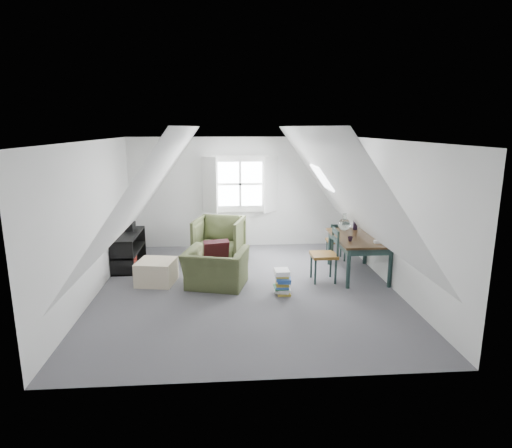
{
  "coord_description": "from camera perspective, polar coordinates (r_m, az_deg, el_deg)",
  "views": [
    {
      "loc": [
        -0.36,
        -6.93,
        2.71
      ],
      "look_at": [
        0.2,
        0.6,
        1.0
      ],
      "focal_mm": 30.0,
      "sensor_mm": 36.0,
      "label": 1
    }
  ],
  "objects": [
    {
      "name": "wall_front",
      "position": [
        4.44,
        0.59,
        -6.42
      ],
      "size": [
        5.0,
        0.0,
        5.0
      ],
      "primitive_type": "plane",
      "rotation": [
        -1.57,
        0.0,
        0.0
      ],
      "color": "silver",
      "rests_on": "ground"
    },
    {
      "name": "floor",
      "position": [
        7.45,
        -1.24,
        -8.55
      ],
      "size": [
        5.5,
        5.5,
        0.0
      ],
      "primitive_type": "plane",
      "color": "#4F4E53",
      "rests_on": "ground"
    },
    {
      "name": "ceiling",
      "position": [
        6.94,
        -1.34,
        11.06
      ],
      "size": [
        5.5,
        5.5,
        0.0
      ],
      "primitive_type": "plane",
      "rotation": [
        3.14,
        0.0,
        0.0
      ],
      "color": "white",
      "rests_on": "wall_back"
    },
    {
      "name": "dormer_window",
      "position": [
        9.69,
        -2.12,
        5.32
      ],
      "size": [
        1.71,
        0.35,
        1.3
      ],
      "color": "white",
      "rests_on": "wall_back"
    },
    {
      "name": "cup",
      "position": [
        7.75,
        12.43,
        -2.25
      ],
      "size": [
        0.11,
        0.11,
        0.08
      ],
      "primitive_type": "imported",
      "rotation": [
        0.0,
        0.0,
        -0.21
      ],
      "color": "black",
      "rests_on": "dining_table"
    },
    {
      "name": "wall_back",
      "position": [
        9.79,
        -2.13,
        4.22
      ],
      "size": [
        5.0,
        0.0,
        5.0
      ],
      "primitive_type": "plane",
      "rotation": [
        1.57,
        0.0,
        0.0
      ],
      "color": "silver",
      "rests_on": "ground"
    },
    {
      "name": "dining_table",
      "position": [
        8.12,
        13.49,
        -2.32
      ],
      "size": [
        0.89,
        1.48,
        0.74
      ],
      "rotation": [
        0.0,
        0.0,
        -0.08
      ],
      "color": "black",
      "rests_on": "floor"
    },
    {
      "name": "paper_box",
      "position": [
        7.74,
        15.95,
        -2.28
      ],
      "size": [
        0.14,
        0.1,
        0.04
      ],
      "primitive_type": "cube",
      "rotation": [
        0.0,
        0.0,
        -0.07
      ],
      "color": "white",
      "rests_on": "dining_table"
    },
    {
      "name": "armchair_far",
      "position": [
        9.07,
        -4.88,
        -4.64
      ],
      "size": [
        1.16,
        1.18,
        0.89
      ],
      "primitive_type": "imported",
      "rotation": [
        0.0,
        0.0,
        -0.25
      ],
      "color": "#404728",
      "rests_on": "floor"
    },
    {
      "name": "magazine_stack",
      "position": [
        7.16,
        3.55,
        -7.7
      ],
      "size": [
        0.31,
        0.36,
        0.41
      ],
      "rotation": [
        0.0,
        0.0,
        -0.13
      ],
      "color": "#B29933",
      "rests_on": "floor"
    },
    {
      "name": "wall_right",
      "position": [
        7.63,
        17.81,
        1.15
      ],
      "size": [
        0.0,
        5.5,
        5.5
      ],
      "primitive_type": "plane",
      "rotation": [
        1.57,
        0.0,
        -1.57
      ],
      "color": "silver",
      "rests_on": "ground"
    },
    {
      "name": "slope_right",
      "position": [
        7.25,
        11.08,
        5.14
      ],
      "size": [
        3.19,
        5.5,
        4.48
      ],
      "primitive_type": "plane",
      "rotation": [
        0.0,
        -2.19,
        0.0
      ],
      "color": "white",
      "rests_on": "wall_right"
    },
    {
      "name": "wall_left",
      "position": [
        7.4,
        -21.01,
        0.55
      ],
      "size": [
        0.0,
        5.5,
        5.5
      ],
      "primitive_type": "plane",
      "rotation": [
        1.57,
        0.0,
        1.57
      ],
      "color": "silver",
      "rests_on": "ground"
    },
    {
      "name": "ottoman",
      "position": [
        7.82,
        -13.12,
        -6.23
      ],
      "size": [
        0.72,
        0.72,
        0.42
      ],
      "primitive_type": "cube",
      "rotation": [
        0.0,
        0.0,
        -0.17
      ],
      "color": "#BEAE90",
      "rests_on": "floor"
    },
    {
      "name": "dining_chair_near",
      "position": [
        7.74,
        9.29,
        -3.99
      ],
      "size": [
        0.45,
        0.45,
        0.95
      ],
      "rotation": [
        0.0,
        0.0,
        -1.58
      ],
      "color": "brown",
      "rests_on": "floor"
    },
    {
      "name": "armchair_near",
      "position": [
        7.56,
        -5.32,
        -8.27
      ],
      "size": [
        1.22,
        1.13,
        0.66
      ],
      "primitive_type": "imported",
      "rotation": [
        0.0,
        0.0,
        2.88
      ],
      "color": "#404728",
      "rests_on": "floor"
    },
    {
      "name": "vase_twigs",
      "position": [
        8.6,
        13.12,
        0.26
      ],
      "size": [
        0.09,
        0.1,
        0.69
      ],
      "rotation": [
        0.0,
        0.0,
        -0.07
      ],
      "color": "black",
      "rests_on": "dining_table"
    },
    {
      "name": "media_shelf",
      "position": [
        8.85,
        -16.64,
        -3.56
      ],
      "size": [
        0.43,
        1.3,
        0.66
      ],
      "rotation": [
        0.0,
        0.0,
        -0.04
      ],
      "color": "black",
      "rests_on": "floor"
    },
    {
      "name": "dining_chair_far",
      "position": [
        9.02,
        10.68,
        -2.18
      ],
      "size": [
        0.37,
        0.37,
        0.79
      ],
      "rotation": [
        0.0,
        0.0,
        2.78
      ],
      "color": "brown",
      "rests_on": "floor"
    },
    {
      "name": "electronics_box",
      "position": [
        9.02,
        -16.44,
        -0.33
      ],
      "size": [
        0.19,
        0.25,
        0.19
      ],
      "primitive_type": "cube",
      "rotation": [
        0.0,
        0.0,
        -0.1
      ],
      "color": "black",
      "rests_on": "media_shelf"
    },
    {
      "name": "demijohn",
      "position": [
        8.44,
        11.69,
        -0.02
      ],
      "size": [
        0.24,
        0.24,
        0.34
      ],
      "rotation": [
        0.0,
        0.0,
        -0.27
      ],
      "color": "silver",
      "rests_on": "dining_table"
    },
    {
      "name": "skylight",
      "position": [
        8.5,
        8.78,
        6.13
      ],
      "size": [
        0.35,
        0.75,
        0.47
      ],
      "primitive_type": "cube",
      "rotation": [
        0.0,
        0.95,
        0.0
      ],
      "color": "white",
      "rests_on": "slope_right"
    },
    {
      "name": "throw_pillow",
      "position": [
        7.52,
        -5.39,
        -3.75
      ],
      "size": [
        0.49,
        0.35,
        0.46
      ],
      "primitive_type": "cube",
      "rotation": [
        0.31,
        0.0,
        0.23
      ],
      "color": "#3C1016",
      "rests_on": "armchair_near"
    },
    {
      "name": "slope_left",
      "position": [
        7.09,
        -13.96,
        4.84
      ],
      "size": [
        3.19,
        5.5,
        4.48
      ],
      "primitive_type": "plane",
      "rotation": [
        0.0,
        2.19,
        0.0
      ],
      "color": "white",
      "rests_on": "wall_left"
    }
  ]
}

